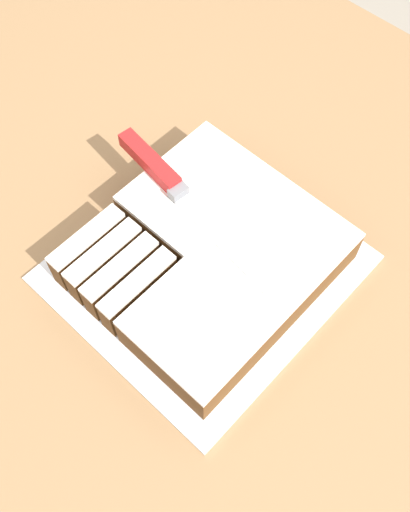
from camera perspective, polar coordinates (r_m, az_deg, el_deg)
ground_plane at (r=1.71m, az=0.47°, el=-14.97°), size 8.00×8.00×0.00m
countertop at (r=1.27m, az=0.62°, el=-9.62°), size 1.40×1.10×0.93m
cake_board at (r=0.82m, az=-0.00°, el=-1.15°), size 0.34×0.36×0.01m
cake at (r=0.79m, az=0.50°, el=0.04°), size 0.28×0.31×0.06m
knife at (r=0.81m, az=-3.92°, el=7.51°), size 0.31×0.06×0.02m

